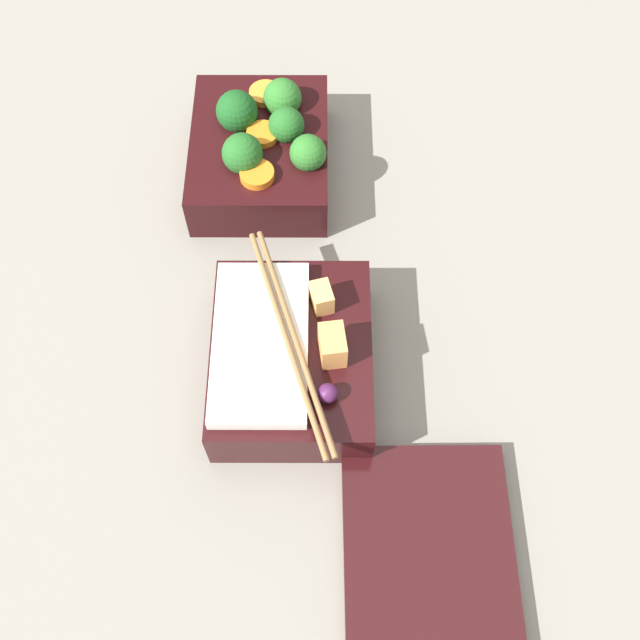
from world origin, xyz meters
name	(u,v)px	position (x,y,z in m)	size (l,w,h in m)	color
ground_plane	(269,262)	(0.00, 0.00, 0.00)	(3.00, 3.00, 0.00)	gray
bento_tray_vegetable	(262,149)	(-0.12, -0.01, 0.03)	(0.17, 0.14, 0.08)	black
bento_tray_rice	(289,357)	(0.12, 0.02, 0.03)	(0.21, 0.14, 0.08)	black
bento_lid	(428,550)	(0.27, 0.14, 0.01)	(0.17, 0.13, 0.01)	black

